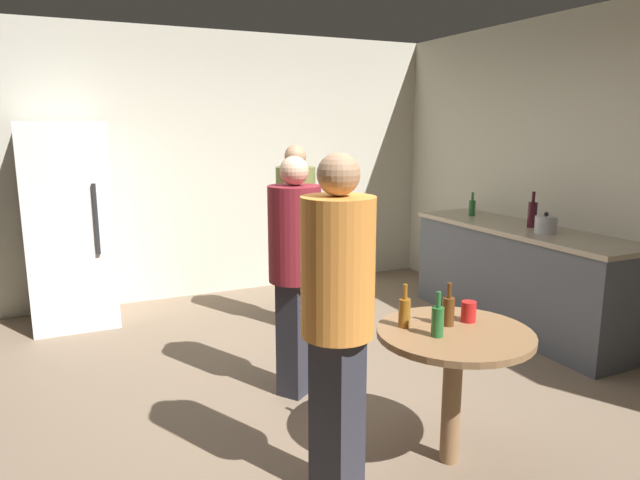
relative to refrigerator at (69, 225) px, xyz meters
The scene contains 16 objects.
ground_plane 2.72m from the refrigerator, 59.85° to the right, with size 5.20×5.20×0.10m, color #7A6651.
wall_back 1.42m from the refrigerator, 18.61° to the left, with size 5.32×0.06×2.70m, color beige.
wall_side_right 4.51m from the refrigerator, 29.38° to the right, with size 0.06×5.20×2.70m, color beige.
refrigerator is the anchor object (origin of this frame).
kitchen_counter 4.00m from the refrigerator, 26.45° to the right, with size 0.64×2.20×0.90m.
kettle 4.07m from the refrigerator, 30.48° to the right, with size 0.24×0.17×0.18m.
wine_bottle_on_counter 4.05m from the refrigerator, 26.64° to the right, with size 0.08×0.08×0.31m.
beer_bottle_on_counter 3.73m from the refrigerator, 16.92° to the right, with size 0.06×0.06×0.23m.
foreground_table 3.64m from the refrigerator, 61.90° to the right, with size 0.80×0.80×0.73m.
beer_bottle_amber 3.40m from the refrigerator, 63.68° to the right, with size 0.06×0.06×0.23m.
beer_bottle_brown 3.57m from the refrigerator, 61.07° to the right, with size 0.06×0.06×0.23m.
beer_bottle_green 3.60m from the refrigerator, 63.96° to the right, with size 0.06×0.06×0.23m.
plastic_cup_red 3.64m from the refrigerator, 59.18° to the right, with size 0.08×0.08×0.11m, color red.
person_in_olive_shirt 2.01m from the refrigerator, 27.05° to the right, with size 0.35×0.35×1.60m.
person_in_maroon_shirt 2.48m from the refrigerator, 58.94° to the right, with size 0.47×0.47×1.58m.
person_in_orange_shirt 3.35m from the refrigerator, 71.80° to the right, with size 0.43×0.43×1.65m.
Camera 1 is at (-1.36, -3.21, 1.77)m, focal length 31.90 mm.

